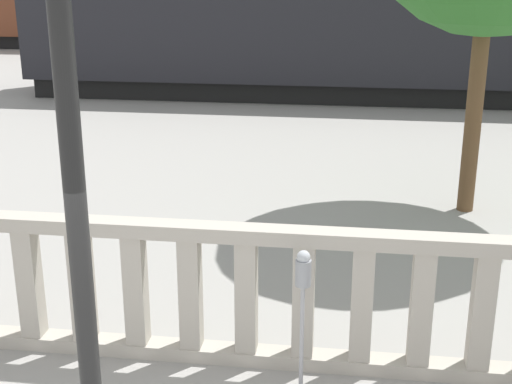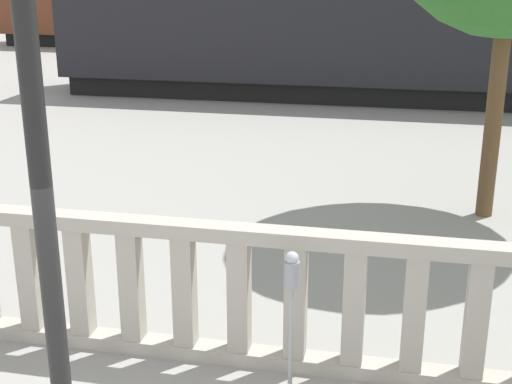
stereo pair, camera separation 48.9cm
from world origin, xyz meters
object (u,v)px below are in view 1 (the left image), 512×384
(parking_meter, at_px, (303,283))
(train_near, at_px, (394,32))
(lamppost, at_px, (69,129))
(train_far, at_px, (243,2))

(parking_meter, bearing_deg, train_near, 84.49)
(lamppost, xyz_separation_m, train_near, (2.59, 16.13, -1.02))
(lamppost, distance_m, train_far, 26.57)
(lamppost, bearing_deg, parking_meter, 57.55)
(parking_meter, distance_m, train_near, 14.30)
(parking_meter, relative_size, train_far, 0.06)
(parking_meter, height_order, train_far, train_far)
(train_far, bearing_deg, train_near, -60.78)
(lamppost, bearing_deg, train_far, 96.78)
(lamppost, xyz_separation_m, train_far, (-3.14, 26.37, -0.91))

